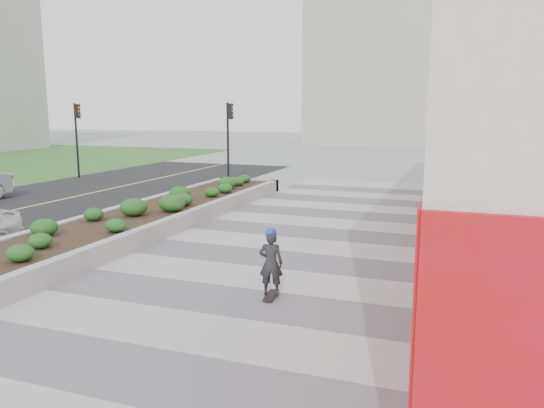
{
  "coord_description": "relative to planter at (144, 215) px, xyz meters",
  "views": [
    {
      "loc": [
        4.32,
        -7.51,
        3.82
      ],
      "look_at": [
        -0.95,
        6.83,
        1.1
      ],
      "focal_mm": 35.0,
      "sensor_mm": 36.0,
      "label": 1
    }
  ],
  "objects": [
    {
      "name": "manhole_cover",
      "position": [
        6.0,
        -4.0,
        -0.42
      ],
      "size": [
        0.44,
        0.44,
        0.01
      ],
      "primitive_type": "cylinder",
      "color": "#595654",
      "rests_on": "ground"
    },
    {
      "name": "skateboarder",
      "position": [
        6.21,
        -4.76,
        0.34
      ],
      "size": [
        0.55,
        0.74,
        1.49
      ],
      "rotation": [
        0.0,
        0.0,
        0.13
      ],
      "color": "beige",
      "rests_on": "ground"
    },
    {
      "name": "traffic_signal_near",
      "position": [
        -1.73,
        10.5,
        2.34
      ],
      "size": [
        0.33,
        0.28,
        4.2
      ],
      "color": "black",
      "rests_on": "ground"
    },
    {
      "name": "walkway",
      "position": [
        5.5,
        -4.0,
        -0.41
      ],
      "size": [
        8.0,
        36.0,
        0.01
      ],
      "primitive_type": "cube",
      "color": "#A8A8AD",
      "rests_on": "ground"
    },
    {
      "name": "traffic_signal_far",
      "position": [
        -10.93,
        10.0,
        2.34
      ],
      "size": [
        0.33,
        0.28,
        4.2
      ],
      "color": "black",
      "rests_on": "ground"
    },
    {
      "name": "distant_bldg_north_l",
      "position": [
        0.5,
        48.0,
        9.58
      ],
      "size": [
        16.0,
        12.0,
        20.0
      ],
      "primitive_type": "cube",
      "color": "#ADAAA3",
      "rests_on": "ground"
    },
    {
      "name": "ground",
      "position": [
        5.5,
        -7.0,
        -0.42
      ],
      "size": [
        160.0,
        160.0,
        0.0
      ],
      "primitive_type": "plane",
      "color": "gray",
      "rests_on": "ground"
    },
    {
      "name": "planter",
      "position": [
        0.0,
        0.0,
        0.0
      ],
      "size": [
        3.0,
        18.0,
        0.9
      ],
      "color": "#9E9EA0",
      "rests_on": "ground"
    }
  ]
}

